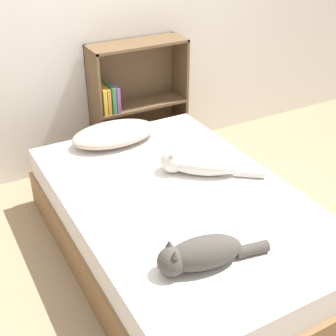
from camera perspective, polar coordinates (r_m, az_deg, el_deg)
The scene contains 7 objects.
ground_plane at distance 2.90m, azimuth 1.44°, elevation -10.46°, with size 8.00×8.00×0.00m, color #997F60.
wall_back at distance 3.49m, azimuth -10.35°, elevation 19.33°, with size 8.00×0.06×2.50m.
bed at distance 2.76m, azimuth 1.50°, elevation -7.10°, with size 1.25×1.97×0.44m.
pillow at distance 3.19m, azimuth -6.56°, elevation 4.16°, with size 0.59×0.34×0.12m.
cat_light at distance 2.81m, azimuth 3.46°, elevation 0.51°, with size 0.53×0.44×0.17m.
cat_dark at distance 2.13m, azimuth 3.88°, elevation -10.44°, with size 0.54×0.22×0.16m.
bookshelf at distance 3.70m, azimuth -4.14°, elevation 8.08°, with size 0.74×0.26×0.96m.
Camera 1 is at (-1.13, -1.88, 1.90)m, focal length 50.00 mm.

